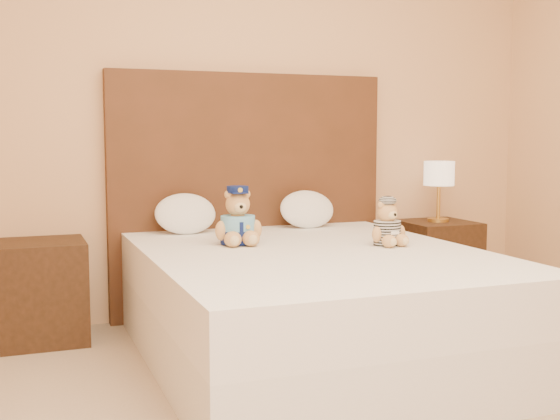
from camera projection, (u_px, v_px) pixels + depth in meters
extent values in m
cube|color=tan|center=(247.00, 98.00, 4.36)|extent=(4.00, 0.04, 2.70)
cube|color=white|center=(313.00, 329.00, 3.51)|extent=(1.60, 2.00, 0.30)
cube|color=white|center=(313.00, 275.00, 3.48)|extent=(1.60, 2.00, 0.25)
cube|color=#4E2A17|center=(249.00, 195.00, 4.39)|extent=(1.75, 0.08, 1.50)
cube|color=#3A2112|center=(43.00, 291.00, 3.80)|extent=(0.45, 0.45, 0.55)
cube|color=#3A2112|center=(437.00, 262.00, 4.68)|extent=(0.45, 0.45, 0.55)
cylinder|color=gold|center=(438.00, 220.00, 4.65)|extent=(0.14, 0.14, 0.02)
cylinder|color=gold|center=(438.00, 200.00, 4.64)|extent=(0.02, 0.02, 0.26)
cylinder|color=beige|center=(439.00, 173.00, 4.62)|extent=(0.20, 0.20, 0.16)
ellipsoid|color=white|center=(185.00, 212.00, 4.07)|extent=(0.36, 0.23, 0.25)
ellipsoid|color=white|center=(307.00, 207.00, 4.34)|extent=(0.35, 0.23, 0.25)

